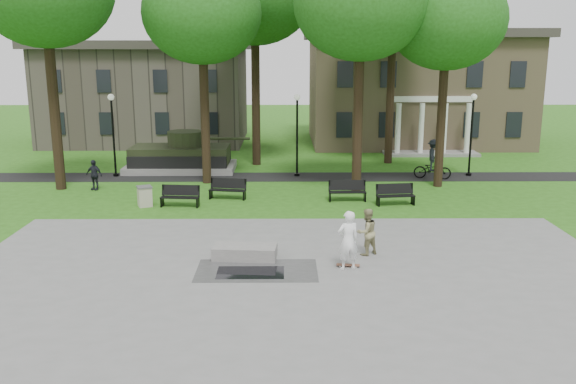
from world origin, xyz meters
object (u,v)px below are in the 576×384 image
(skateboarder, at_px, (348,240))
(cyclist, at_px, (433,163))
(trash_bin, at_px, (145,196))
(park_bench_0, at_px, (180,195))
(concrete_block, at_px, (245,252))
(friend_watching, at_px, (367,232))

(skateboarder, distance_m, cyclist, 16.02)
(skateboarder, height_order, trash_bin, skateboarder)
(park_bench_0, bearing_deg, trash_bin, -175.35)
(skateboarder, relative_size, park_bench_0, 1.09)
(concrete_block, bearing_deg, friend_watching, 4.53)
(concrete_block, height_order, skateboarder, skateboarder)
(concrete_block, bearing_deg, park_bench_0, 115.24)
(friend_watching, bearing_deg, park_bench_0, -72.41)
(cyclist, relative_size, park_bench_0, 1.23)
(friend_watching, distance_m, cyclist, 14.33)
(cyclist, distance_m, park_bench_0, 14.66)
(cyclist, bearing_deg, skateboarder, 171.36)
(trash_bin, bearing_deg, friend_watching, -36.84)
(cyclist, height_order, trash_bin, cyclist)
(skateboarder, bearing_deg, park_bench_0, -66.40)
(trash_bin, bearing_deg, skateboarder, -44.82)
(concrete_block, distance_m, cyclist, 16.75)
(skateboarder, distance_m, park_bench_0, 11.00)
(concrete_block, xyz_separation_m, cyclist, (9.80, 13.57, 0.68))
(friend_watching, bearing_deg, concrete_block, -25.75)
(skateboarder, relative_size, friend_watching, 1.19)
(friend_watching, distance_m, trash_bin, 11.78)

